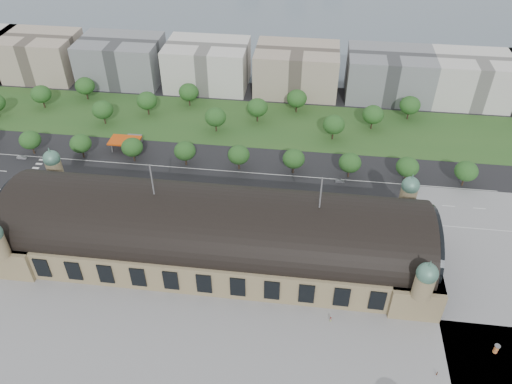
# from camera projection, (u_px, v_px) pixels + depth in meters

# --- Properties ---
(ground) EXTENTS (900.00, 900.00, 0.00)m
(ground) POSITION_uv_depth(u_px,v_px,m) (217.00, 253.00, 180.39)
(ground) COLOR black
(ground) RESTS_ON ground
(station) EXTENTS (150.00, 48.40, 44.30)m
(station) POSITION_uv_depth(u_px,v_px,m) (215.00, 233.00, 174.01)
(station) COLOR #897855
(station) RESTS_ON ground
(plaza_south) EXTENTS (190.00, 48.00, 0.12)m
(plaza_south) POSITION_uv_depth(u_px,v_px,m) (222.00, 364.00, 145.17)
(plaza_south) COLOR gray
(plaza_south) RESTS_ON ground
(road_slab) EXTENTS (260.00, 26.00, 0.10)m
(road_slab) POSITION_uv_depth(u_px,v_px,m) (187.00, 186.00, 211.93)
(road_slab) COLOR black
(road_slab) RESTS_ON ground
(grass_belt) EXTENTS (300.00, 45.00, 0.10)m
(grass_belt) POSITION_uv_depth(u_px,v_px,m) (222.00, 121.00, 254.22)
(grass_belt) COLOR #2A5421
(grass_belt) RESTS_ON ground
(petrol_station) EXTENTS (14.00, 13.00, 5.05)m
(petrol_station) POSITION_uv_depth(u_px,v_px,m) (130.00, 140.00, 234.67)
(petrol_station) COLOR #CA450B
(petrol_station) RESTS_ON ground
(office_1) EXTENTS (45.00, 32.00, 24.00)m
(office_1) POSITION_uv_depth(u_px,v_px,m) (38.00, 56.00, 289.24)
(office_1) COLOR tan
(office_1) RESTS_ON ground
(office_2) EXTENTS (45.00, 32.00, 24.00)m
(office_2) POSITION_uv_depth(u_px,v_px,m) (121.00, 60.00, 284.31)
(office_2) COLOR gray
(office_2) RESTS_ON ground
(office_3) EXTENTS (45.00, 32.00, 24.00)m
(office_3) POSITION_uv_depth(u_px,v_px,m) (207.00, 65.00, 279.38)
(office_3) COLOR beige
(office_3) RESTS_ON ground
(office_4) EXTENTS (45.00, 32.00, 24.00)m
(office_4) POSITION_uv_depth(u_px,v_px,m) (297.00, 70.00, 274.45)
(office_4) COLOR tan
(office_4) RESTS_ON ground
(office_5) EXTENTS (45.00, 32.00, 24.00)m
(office_5) POSITION_uv_depth(u_px,v_px,m) (389.00, 75.00, 269.52)
(office_5) COLOR gray
(office_5) RESTS_ON ground
(office_6) EXTENTS (45.00, 32.00, 24.00)m
(office_6) POSITION_uv_depth(u_px,v_px,m) (475.00, 79.00, 265.08)
(office_6) COLOR beige
(office_6) RESTS_ON ground
(tree_row_1) EXTENTS (9.60, 9.60, 11.52)m
(tree_row_1) POSITION_uv_depth(u_px,v_px,m) (30.00, 140.00, 226.48)
(tree_row_1) COLOR #2D2116
(tree_row_1) RESTS_ON ground
(tree_row_2) EXTENTS (9.60, 9.60, 11.52)m
(tree_row_2) POSITION_uv_depth(u_px,v_px,m) (81.00, 144.00, 224.12)
(tree_row_2) COLOR #2D2116
(tree_row_2) RESTS_ON ground
(tree_row_3) EXTENTS (9.60, 9.60, 11.52)m
(tree_row_3) POSITION_uv_depth(u_px,v_px,m) (132.00, 147.00, 221.75)
(tree_row_3) COLOR #2D2116
(tree_row_3) RESTS_ON ground
(tree_row_4) EXTENTS (9.60, 9.60, 11.52)m
(tree_row_4) POSITION_uv_depth(u_px,v_px,m) (185.00, 151.00, 219.38)
(tree_row_4) COLOR #2D2116
(tree_row_4) RESTS_ON ground
(tree_row_5) EXTENTS (9.60, 9.60, 11.52)m
(tree_row_5) POSITION_uv_depth(u_px,v_px,m) (239.00, 155.00, 217.02)
(tree_row_5) COLOR #2D2116
(tree_row_5) RESTS_ON ground
(tree_row_6) EXTENTS (9.60, 9.60, 11.52)m
(tree_row_6) POSITION_uv_depth(u_px,v_px,m) (294.00, 159.00, 214.65)
(tree_row_6) COLOR #2D2116
(tree_row_6) RESTS_ON ground
(tree_row_7) EXTENTS (9.60, 9.60, 11.52)m
(tree_row_7) POSITION_uv_depth(u_px,v_px,m) (350.00, 163.00, 212.28)
(tree_row_7) COLOR #2D2116
(tree_row_7) RESTS_ON ground
(tree_row_8) EXTENTS (9.60, 9.60, 11.52)m
(tree_row_8) POSITION_uv_depth(u_px,v_px,m) (407.00, 167.00, 209.92)
(tree_row_8) COLOR #2D2116
(tree_row_8) RESTS_ON ground
(tree_row_9) EXTENTS (9.60, 9.60, 11.52)m
(tree_row_9) POSITION_uv_depth(u_px,v_px,m) (466.00, 171.00, 207.55)
(tree_row_9) COLOR #2D2116
(tree_row_9) RESTS_ON ground
(tree_belt_1) EXTENTS (10.40, 10.40, 12.48)m
(tree_belt_1) POSITION_uv_depth(u_px,v_px,m) (41.00, 94.00, 260.25)
(tree_belt_1) COLOR #2D2116
(tree_belt_1) RESTS_ON ground
(tree_belt_2) EXTENTS (10.40, 10.40, 12.48)m
(tree_belt_2) POSITION_uv_depth(u_px,v_px,m) (85.00, 86.00, 267.72)
(tree_belt_2) COLOR #2D2116
(tree_belt_2) RESTS_ON ground
(tree_belt_3) EXTENTS (10.40, 10.40, 12.48)m
(tree_belt_3) POSITION_uv_depth(u_px,v_px,m) (103.00, 110.00, 247.17)
(tree_belt_3) COLOR #2D2116
(tree_belt_3) RESTS_ON ground
(tree_belt_4) EXTENTS (10.40, 10.40, 12.48)m
(tree_belt_4) POSITION_uv_depth(u_px,v_px,m) (147.00, 101.00, 254.63)
(tree_belt_4) COLOR #2D2116
(tree_belt_4) RESTS_ON ground
(tree_belt_5) EXTENTS (10.40, 10.40, 12.48)m
(tree_belt_5) POSITION_uv_depth(u_px,v_px,m) (189.00, 92.00, 262.10)
(tree_belt_5) COLOR #2D2116
(tree_belt_5) RESTS_ON ground
(tree_belt_6) EXTENTS (10.40, 10.40, 12.48)m
(tree_belt_6) POSITION_uv_depth(u_px,v_px,m) (215.00, 117.00, 241.55)
(tree_belt_6) COLOR #2D2116
(tree_belt_6) RESTS_ON ground
(tree_belt_7) EXTENTS (10.40, 10.40, 12.48)m
(tree_belt_7) POSITION_uv_depth(u_px,v_px,m) (257.00, 107.00, 249.01)
(tree_belt_7) COLOR #2D2116
(tree_belt_7) RESTS_ON ground
(tree_belt_8) EXTENTS (10.40, 10.40, 12.48)m
(tree_belt_8) POSITION_uv_depth(u_px,v_px,m) (297.00, 98.00, 256.48)
(tree_belt_8) COLOR #2D2116
(tree_belt_8) RESTS_ON ground
(tree_belt_9) EXTENTS (10.40, 10.40, 12.48)m
(tree_belt_9) POSITION_uv_depth(u_px,v_px,m) (334.00, 125.00, 235.93)
(tree_belt_9) COLOR #2D2116
(tree_belt_9) RESTS_ON ground
(tree_belt_10) EXTENTS (10.40, 10.40, 12.48)m
(tree_belt_10) POSITION_uv_depth(u_px,v_px,m) (373.00, 115.00, 243.39)
(tree_belt_10) COLOR #2D2116
(tree_belt_10) RESTS_ON ground
(tree_belt_11) EXTENTS (10.40, 10.40, 12.48)m
(tree_belt_11) POSITION_uv_depth(u_px,v_px,m) (410.00, 105.00, 250.85)
(tree_belt_11) COLOR #2D2116
(tree_belt_11) RESTS_ON ground
(traffic_car_1) EXTENTS (4.40, 1.55, 1.45)m
(traffic_car_1) POSITION_uv_depth(u_px,v_px,m) (22.00, 157.00, 227.32)
(traffic_car_1) COLOR gray
(traffic_car_1) RESTS_ON ground
(traffic_car_2) EXTENTS (6.01, 2.93, 1.65)m
(traffic_car_2) POSITION_uv_depth(u_px,v_px,m) (57.00, 181.00, 212.92)
(traffic_car_2) COLOR black
(traffic_car_2) RESTS_ON ground
(traffic_car_4) EXTENTS (4.90, 2.29, 1.62)m
(traffic_car_4) POSITION_uv_depth(u_px,v_px,m) (276.00, 202.00, 202.27)
(traffic_car_4) COLOR #1C2A4E
(traffic_car_4) RESTS_ON ground
(traffic_car_5) EXTENTS (4.09, 1.87, 1.30)m
(traffic_car_5) POSITION_uv_depth(u_px,v_px,m) (340.00, 181.00, 213.31)
(traffic_car_5) COLOR #4E5055
(traffic_car_5) RESTS_ON ground
(traffic_car_6) EXTENTS (5.18, 2.78, 1.38)m
(traffic_car_6) POSITION_uv_depth(u_px,v_px,m) (393.00, 210.00, 198.43)
(traffic_car_6) COLOR white
(traffic_car_6) RESTS_ON ground
(parked_car_0) EXTENTS (4.56, 3.59, 1.45)m
(parked_car_0) POSITION_uv_depth(u_px,v_px,m) (39.00, 192.00, 207.28)
(parked_car_0) COLOR black
(parked_car_0) RESTS_ON ground
(parked_car_1) EXTENTS (5.20, 4.29, 1.32)m
(parked_car_1) POSITION_uv_depth(u_px,v_px,m) (90.00, 196.00, 205.11)
(parked_car_1) COLOR maroon
(parked_car_1) RESTS_ON ground
(parked_car_2) EXTENTS (5.16, 4.30, 1.41)m
(parked_car_2) POSITION_uv_depth(u_px,v_px,m) (112.00, 201.00, 202.98)
(parked_car_2) COLOR #1F1C4F
(parked_car_2) RESTS_ON ground
(parked_car_3) EXTENTS (4.93, 4.49, 1.63)m
(parked_car_3) POSITION_uv_depth(u_px,v_px,m) (73.00, 201.00, 202.49)
(parked_car_3) COLOR #53555A
(parked_car_3) RESTS_ON ground
(parked_car_4) EXTENTS (4.55, 3.65, 1.45)m
(parked_car_4) POSITION_uv_depth(u_px,v_px,m) (162.00, 202.00, 202.10)
(parked_car_4) COLOR silver
(parked_car_4) RESTS_ON ground
(parked_car_5) EXTENTS (6.02, 4.26, 1.52)m
(parked_car_5) POSITION_uv_depth(u_px,v_px,m) (152.00, 208.00, 199.24)
(parked_car_5) COLOR gray
(parked_car_5) RESTS_ON ground
(parked_car_6) EXTENTS (5.60, 4.79, 1.54)m
(parked_car_6) POSITION_uv_depth(u_px,v_px,m) (145.00, 206.00, 200.15)
(parked_car_6) COLOR black
(parked_car_6) RESTS_ON ground
(bus_west) EXTENTS (12.88, 4.07, 3.53)m
(bus_west) POSITION_uv_depth(u_px,v_px,m) (207.00, 193.00, 205.17)
(bus_west) COLOR #B51C36
(bus_west) RESTS_ON ground
(bus_mid) EXTENTS (13.72, 3.94, 3.78)m
(bus_mid) POSITION_uv_depth(u_px,v_px,m) (247.00, 201.00, 201.02)
(bus_mid) COLOR silver
(bus_mid) RESTS_ON ground
(bus_east) EXTENTS (13.43, 4.34, 3.67)m
(bus_east) POSITION_uv_depth(u_px,v_px,m) (320.00, 209.00, 196.82)
(bus_east) COLOR silver
(bus_east) RESTS_ON ground
(advertising_column) EXTENTS (1.70, 1.70, 3.22)m
(advertising_column) POSITION_uv_depth(u_px,v_px,m) (496.00, 349.00, 147.21)
(advertising_column) COLOR #CC334A
(advertising_column) RESTS_ON ground
(pedestrian_0) EXTENTS (1.05, 0.84, 1.87)m
(pedestrian_0) POSITION_uv_depth(u_px,v_px,m) (331.00, 319.00, 156.42)
(pedestrian_0) COLOR gray
(pedestrian_0) RESTS_ON ground
(pedestrian_1) EXTENTS (0.56, 0.67, 1.57)m
(pedestrian_1) POSITION_uv_depth(u_px,v_px,m) (437.00, 374.00, 141.84)
(pedestrian_1) COLOR gray
(pedestrian_1) RESTS_ON ground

